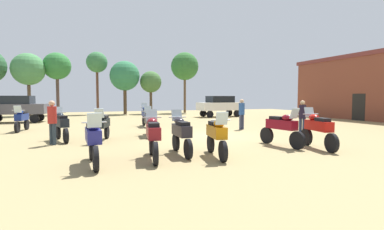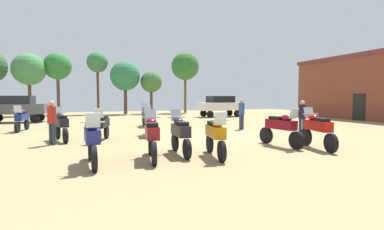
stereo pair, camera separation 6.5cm
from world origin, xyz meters
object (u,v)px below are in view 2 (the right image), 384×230
motorcycle_6 (61,124)px  motorcycle_9 (281,127)px  car_1 (16,107)px  tree_6 (29,70)px  person_3 (52,119)px  person_1 (302,115)px  tree_5 (58,67)px  motorcycle_4 (152,135)px  tree_7 (97,63)px  motorcycle_10 (149,122)px  person_2 (242,112)px  motorcycle_7 (22,119)px  tree_1 (125,76)px  motorcycle_1 (180,133)px  motorcycle_3 (146,115)px  tree_2 (151,82)px  car_2 (220,105)px  tree_8 (185,67)px  motorcycle_11 (215,134)px  motorcycle_2 (317,129)px  motorcycle_5 (92,139)px  motorcycle_8 (102,125)px

motorcycle_6 → motorcycle_9: 9.22m
motorcycle_9 → car_1: 19.67m
car_1 → tree_6: tree_6 is taller
car_1 → person_3: size_ratio=2.53×
person_1 → tree_5: (-13.00, 22.17, 4.10)m
motorcycle_4 → tree_7: (-0.91, 25.29, 4.93)m
motorcycle_10 → person_2: bearing=15.2°
motorcycle_4 → motorcycle_6: (-2.96, 5.02, -0.02)m
motorcycle_7 → tree_1: tree_1 is taller
motorcycle_1 → tree_7: size_ratio=0.30×
motorcycle_3 → tree_1: tree_1 is taller
tree_2 → motorcycle_4: bearing=-101.4°
tree_1 → tree_5: size_ratio=0.89×
car_2 → tree_1: size_ratio=0.75×
tree_1 → tree_8: size_ratio=0.81×
motorcycle_10 → tree_1: 19.14m
motorcycle_1 → motorcycle_11: (0.92, -0.77, 0.00)m
motorcycle_2 → motorcycle_3: bearing=125.1°
motorcycle_5 → motorcycle_10: bearing=-119.3°
tree_5 → motorcycle_9: bearing=-67.6°
motorcycle_6 → person_1: size_ratio=1.26×
motorcycle_7 → person_2: (11.93, -3.32, 0.34)m
motorcycle_11 → tree_2: tree_2 is taller
tree_2 → tree_7: size_ratio=0.70×
motorcycle_8 → car_2: bearing=-117.3°
motorcycle_9 → car_1: (-12.14, 15.46, 0.43)m
motorcycle_2 → car_1: size_ratio=0.50×
motorcycle_9 → motorcycle_10: (-4.21, 4.61, -0.03)m
car_1 → person_2: size_ratio=2.50×
motorcycle_10 → tree_8: 21.57m
motorcycle_1 → motorcycle_9: size_ratio=0.94×
motorcycle_6 → motorcycle_8: 1.83m
car_2 → motorcycle_7: bearing=110.3°
tree_6 → tree_7: bearing=7.8°
motorcycle_9 → tree_6: 27.22m
motorcycle_5 → motorcycle_6: (-1.24, 5.24, -0.01)m
car_1 → tree_7: bearing=-28.0°
tree_5 → motorcycle_1: bearing=-76.4°
person_3 → tree_2: (8.03, 19.90, 2.55)m
motorcycle_2 → person_3: 10.20m
tree_1 → tree_6: bearing=177.7°
motorcycle_11 → motorcycle_6: bearing=-38.0°
tree_8 → motorcycle_4: bearing=-110.4°
person_3 → tree_1: size_ratio=0.30×
tree_5 → tree_8: 14.09m
motorcycle_5 → person_1: bearing=-165.8°
motorcycle_11 → person_1: size_ratio=1.22×
motorcycle_7 → tree_1: 16.56m
tree_2 → tree_8: tree_8 is taller
motorcycle_6 → tree_7: tree_7 is taller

